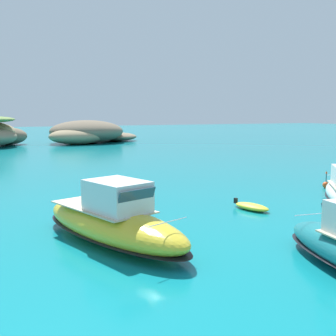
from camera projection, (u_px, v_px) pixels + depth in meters
name	position (u px, v px, depth m)	size (l,w,h in m)	color
islet_small	(88.00, 133.00, 88.19)	(23.21, 18.59, 4.98)	#9E8966
motorboat_yellow	(112.00, 221.00, 19.71)	(6.10, 11.16, 3.14)	yellow
dinghy_tender	(252.00, 207.00, 26.43)	(1.65, 2.87, 0.58)	yellow
channel_buoy	(326.00, 184.00, 34.19)	(0.56, 0.56, 1.48)	#E54C19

